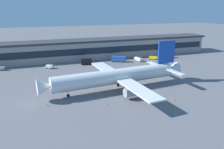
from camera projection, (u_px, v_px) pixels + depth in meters
name	position (u px, v px, depth m)	size (l,w,h in m)	color
ground_plane	(118.00, 86.00, 91.57)	(600.00, 600.00, 0.00)	slate
terminal_building	(87.00, 49.00, 139.11)	(168.19, 15.40, 11.84)	#9E9993
airliner	(117.00, 76.00, 86.48)	(60.07, 51.27, 17.83)	white
baggage_tug	(49.00, 66.00, 116.88)	(4.09, 3.73, 1.85)	white
follow_me_car	(0.00, 68.00, 113.34)	(4.79, 3.39, 1.85)	gray
catering_truck	(164.00, 54.00, 141.85)	(6.58, 7.22, 4.15)	white
fuel_truck	(119.00, 59.00, 130.63)	(8.72, 6.44, 3.35)	#2651A5
belt_loader	(139.00, 59.00, 132.92)	(2.62, 6.57, 1.95)	white
pushback_tractor	(153.00, 58.00, 137.22)	(5.29, 5.17, 1.75)	yellow
stair_truck	(86.00, 61.00, 124.48)	(6.22, 3.03, 3.55)	black
traffic_cone_0	(174.00, 100.00, 77.16)	(0.53, 0.53, 0.66)	#F2590C
traffic_cone_1	(151.00, 95.00, 81.45)	(0.55, 0.55, 0.69)	#F2590C
traffic_cone_2	(107.00, 104.00, 73.35)	(0.54, 0.54, 0.68)	#F2590C
traffic_cone_3	(48.00, 105.00, 73.13)	(0.47, 0.47, 0.58)	#F2590C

